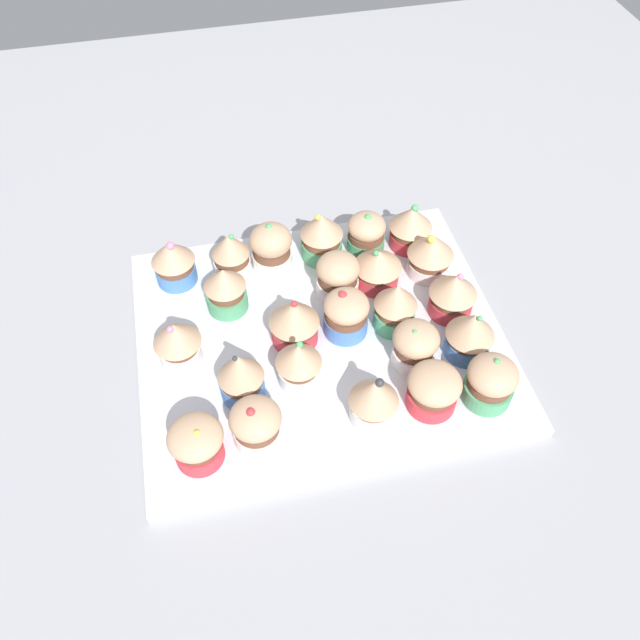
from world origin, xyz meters
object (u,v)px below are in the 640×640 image
Objects in this scene: cupcake_0 at (197,442)px; cupcake_21 at (322,235)px; cupcake_4 at (490,381)px; cupcake_11 at (345,312)px; cupcake_16 at (378,267)px; cupcake_7 at (415,345)px; baking_tray at (320,337)px; cupcake_6 at (299,363)px; cupcake_5 at (241,376)px; cupcake_14 at (225,289)px; cupcake_22 at (366,233)px; cupcake_20 at (271,247)px; cupcake_17 at (431,253)px; cupcake_23 at (411,226)px; cupcake_10 at (295,323)px; cupcake_19 at (231,254)px; cupcake_12 at (395,305)px; cupcake_9 at (178,344)px; cupcake_1 at (256,424)px; cupcake_8 at (470,333)px; cupcake_2 at (374,399)px; cupcake_13 at (453,294)px; cupcake_3 at (433,389)px; cupcake_15 at (338,276)px; cupcake_18 at (173,261)px.

cupcake_21 is (20.96, 28.67, 0.79)cm from cupcake_0.
cupcake_11 is (-14.24, 14.35, 0.04)cm from cupcake_4.
cupcake_7 is at bearing -86.81° from cupcake_16.
cupcake_0 reaches higher than baking_tray.
cupcake_6 is at bearing -122.82° from baking_tray.
cupcake_5 is (6.11, 7.22, 0.86)cm from cupcake_0.
cupcake_22 is at bearing 17.23° from cupcake_14.
cupcake_17 is at bearing -16.29° from cupcake_20.
cupcake_23 is (-0.97, 27.83, 0.35)cm from cupcake_4.
cupcake_10 is 0.97× the size of cupcake_19.
cupcake_19 is (1.60, 6.21, 0.03)cm from cupcake_14.
cupcake_11 is at bearing -115.68° from cupcake_22.
cupcake_10 is 1.00× the size of cupcake_17.
cupcake_12 is at bearing -46.51° from cupcake_20.
cupcake_4 is 0.94× the size of cupcake_9.
cupcake_10 reaches higher than cupcake_14.
cupcake_23 is at bearing 35.00° from cupcake_10.
cupcake_8 is (28.42, 6.49, 0.59)cm from cupcake_1.
cupcake_2 reaches higher than cupcake_0.
cupcake_11 is 0.94× the size of cupcake_17.
cupcake_2 reaches higher than baking_tray.
cupcake_11 is at bearing 178.68° from cupcake_13.
cupcake_23 is at bearing 45.45° from cupcake_11.
cupcake_19 is (-12.95, 27.34, -0.16)cm from cupcake_2.
cupcake_7 is 14.04cm from cupcake_16.
cupcake_10 is (-14.16, 13.09, 0.61)cm from cupcake_3.
cupcake_19 is (-27.35, 6.06, 0.03)cm from cupcake_17.
cupcake_11 is at bearing 34.87° from cupcake_0.
cupcake_0 is 0.94× the size of cupcake_22.
cupcake_10 is 14.35cm from cupcake_20.
cupcake_5 is 20.59cm from cupcake_15.
baking_tray is at bearing 179.88° from cupcake_13.
cupcake_11 is at bearing -90.28° from cupcake_21.
cupcake_12 reaches higher than cupcake_9.
cupcake_0 is 0.83× the size of cupcake_19.
cupcake_18 reaches higher than cupcake_6.
cupcake_21 is (7.70, 20.86, 0.30)cm from cupcake_6.
cupcake_8 is at bearing -86.98° from cupcake_23.
cupcake_17 is (29.00, 14.75, -0.34)cm from cupcake_5.
cupcake_18 is (-14.22, 14.57, -0.01)cm from cupcake_10.
cupcake_20 reaches higher than cupcake_14.
cupcake_21 reaches higher than cupcake_13.
cupcake_2 is 20.08cm from cupcake_13.
cupcake_0 is 0.94× the size of cupcake_16.
cupcake_9 reaches higher than baking_tray.
cupcake_7 is 0.82× the size of cupcake_21.
cupcake_14 is (-29.09, 14.53, -0.14)cm from cupcake_8.
cupcake_15 is 0.91× the size of cupcake_17.
cupcake_3 is at bearing -108.18° from cupcake_17.
cupcake_1 is at bearing -143.18° from cupcake_17.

